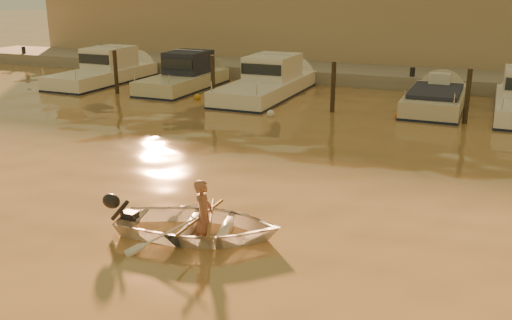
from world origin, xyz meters
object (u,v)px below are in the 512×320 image
at_px(person, 204,215).
at_px(waterfront_building, 397,28).
at_px(dinghy, 199,225).
at_px(moored_boat_0, 103,71).
at_px(moored_boat_1, 183,76).
at_px(moored_boat_3, 435,103).
at_px(moored_boat_2, 267,82).

height_order(person, waterfront_building, waterfront_building).
relative_size(dinghy, moored_boat_0, 0.45).
distance_m(moored_boat_0, waterfront_building, 17.08).
distance_m(moored_boat_0, moored_boat_1, 4.71).
bearing_deg(dinghy, person, -90.00).
height_order(person, moored_boat_3, person).
bearing_deg(moored_boat_2, waterfront_building, 70.53).
bearing_deg(person, moored_boat_1, 18.91).
bearing_deg(waterfront_building, person, -88.86).
bearing_deg(waterfront_building, moored_boat_2, -109.47).
height_order(moored_boat_0, moored_boat_1, same).
bearing_deg(moored_boat_3, waterfront_building, 107.72).
xyz_separation_m(person, moored_boat_0, (-13.45, 14.55, 0.17)).
xyz_separation_m(moored_boat_2, waterfront_building, (3.89, 11.00, 1.77)).
relative_size(person, moored_boat_1, 0.23).
distance_m(person, moored_boat_0, 19.81).
distance_m(moored_boat_0, moored_boat_3, 16.46).
distance_m(dinghy, moored_boat_3, 14.89).
bearing_deg(dinghy, waterfront_building, -11.16).
distance_m(moored_boat_1, moored_boat_2, 4.34).
height_order(dinghy, moored_boat_1, moored_boat_1).
bearing_deg(moored_boat_0, waterfront_building, 40.36).
height_order(person, moored_boat_1, moored_boat_1).
relative_size(person, waterfront_building, 0.03).
distance_m(moored_boat_1, waterfront_building, 13.85).
distance_m(dinghy, waterfront_building, 25.66).
bearing_deg(moored_boat_3, moored_boat_2, 180.00).
relative_size(moored_boat_0, moored_boat_3, 1.19).
height_order(person, moored_boat_2, moored_boat_2).
xyz_separation_m(dinghy, person, (0.10, 0.02, 0.23)).
relative_size(moored_boat_3, waterfront_building, 0.14).
xyz_separation_m(dinghy, moored_boat_1, (-8.64, 14.57, 0.40)).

